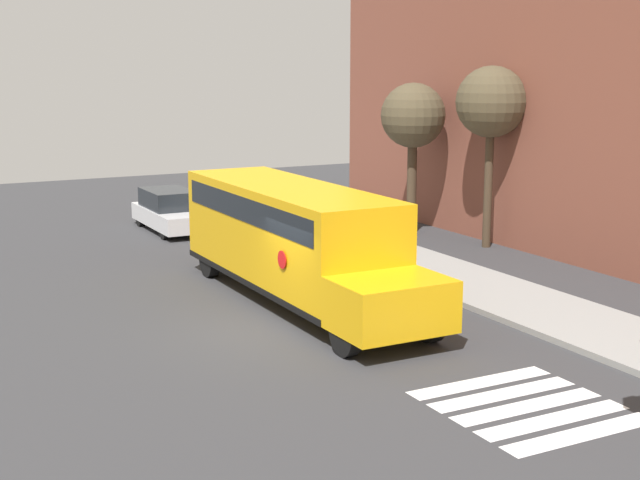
{
  "coord_description": "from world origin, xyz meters",
  "views": [
    {
      "loc": [
        18.41,
        -8.57,
        6.22
      ],
      "look_at": [
        -1.75,
        2.03,
        1.66
      ],
      "focal_mm": 50.0,
      "sensor_mm": 36.0,
      "label": 1
    }
  ],
  "objects_px": {
    "school_bus": "(294,235)",
    "tree_far_sidewalk": "(413,118)",
    "tree_near_sidewalk": "(491,104)",
    "parked_car": "(170,211)"
  },
  "relations": [
    {
      "from": "school_bus",
      "to": "tree_far_sidewalk",
      "type": "relative_size",
      "value": 1.88
    },
    {
      "from": "school_bus",
      "to": "tree_near_sidewalk",
      "type": "xyz_separation_m",
      "value": [
        -3.1,
        8.85,
        3.12
      ]
    },
    {
      "from": "tree_far_sidewalk",
      "to": "tree_near_sidewalk",
      "type": "bearing_deg",
      "value": 13.75
    },
    {
      "from": "tree_near_sidewalk",
      "to": "tree_far_sidewalk",
      "type": "height_order",
      "value": "tree_near_sidewalk"
    },
    {
      "from": "parked_car",
      "to": "tree_near_sidewalk",
      "type": "xyz_separation_m",
      "value": [
        7.97,
        8.6,
        4.11
      ]
    },
    {
      "from": "parked_car",
      "to": "tree_far_sidewalk",
      "type": "relative_size",
      "value": 0.82
    },
    {
      "from": "parked_car",
      "to": "tree_near_sidewalk",
      "type": "bearing_deg",
      "value": 47.17
    },
    {
      "from": "school_bus",
      "to": "tree_far_sidewalk",
      "type": "xyz_separation_m",
      "value": [
        -6.5,
        8.02,
        2.51
      ]
    },
    {
      "from": "school_bus",
      "to": "parked_car",
      "type": "height_order",
      "value": "school_bus"
    },
    {
      "from": "tree_near_sidewalk",
      "to": "parked_car",
      "type": "bearing_deg",
      "value": -132.83
    }
  ]
}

